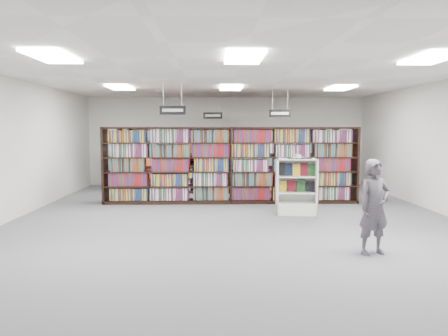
{
  "coord_description": "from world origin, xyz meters",
  "views": [
    {
      "loc": [
        -0.49,
        -10.02,
        2.02
      ],
      "look_at": [
        -0.23,
        0.5,
        1.1
      ],
      "focal_mm": 35.0,
      "sensor_mm": 36.0,
      "label": 1
    }
  ],
  "objects_px": {
    "bookshelf_row_near": "(231,165)",
    "shopper": "(374,207)",
    "open_book": "(299,157)",
    "endcap_display": "(296,195)"
  },
  "relations": [
    {
      "from": "bookshelf_row_near",
      "to": "shopper",
      "type": "height_order",
      "value": "bookshelf_row_near"
    },
    {
      "from": "bookshelf_row_near",
      "to": "endcap_display",
      "type": "relative_size",
      "value": 5.21
    },
    {
      "from": "bookshelf_row_near",
      "to": "endcap_display",
      "type": "distance_m",
      "value": 2.33
    },
    {
      "from": "bookshelf_row_near",
      "to": "shopper",
      "type": "distance_m",
      "value": 5.54
    },
    {
      "from": "bookshelf_row_near",
      "to": "open_book",
      "type": "relative_size",
      "value": 12.32
    },
    {
      "from": "bookshelf_row_near",
      "to": "shopper",
      "type": "relative_size",
      "value": 4.51
    },
    {
      "from": "open_book",
      "to": "shopper",
      "type": "bearing_deg",
      "value": -78.76
    },
    {
      "from": "bookshelf_row_near",
      "to": "open_book",
      "type": "bearing_deg",
      "value": -48.99
    },
    {
      "from": "open_book",
      "to": "endcap_display",
      "type": "bearing_deg",
      "value": 114.27
    },
    {
      "from": "open_book",
      "to": "shopper",
      "type": "relative_size",
      "value": 0.37
    }
  ]
}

